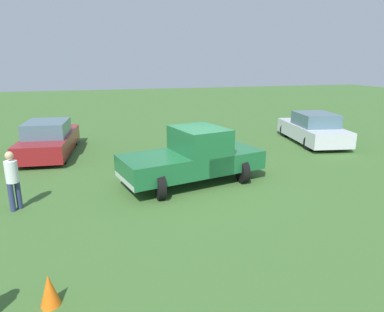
# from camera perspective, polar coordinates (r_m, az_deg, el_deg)

# --- Properties ---
(ground_plane) EXTENTS (80.00, 80.00, 0.00)m
(ground_plane) POSITION_cam_1_polar(r_m,az_deg,el_deg) (11.23, 1.24, -4.39)
(ground_plane) COLOR #3D662D
(pickup_truck) EXTENTS (2.86, 4.82, 1.79)m
(pickup_truck) POSITION_cam_1_polar(r_m,az_deg,el_deg) (10.98, 0.53, 0.16)
(pickup_truck) COLOR black
(pickup_truck) RESTS_ON ground_plane
(sedan_near) EXTENTS (4.88, 2.27, 1.45)m
(sedan_near) POSITION_cam_1_polar(r_m,az_deg,el_deg) (15.61, -22.60, 2.58)
(sedan_near) COLOR black
(sedan_near) RESTS_ON ground_plane
(sedan_far) EXTENTS (4.68, 2.57, 1.46)m
(sedan_far) POSITION_cam_1_polar(r_m,az_deg,el_deg) (17.55, 19.42, 4.25)
(sedan_far) COLOR black
(sedan_far) RESTS_ON ground_plane
(person_bystander) EXTENTS (0.45, 0.45, 1.60)m
(person_bystander) POSITION_cam_1_polar(r_m,az_deg,el_deg) (10.06, -27.64, -3.23)
(person_bystander) COLOR navy
(person_bystander) RESTS_ON ground_plane
(traffic_cone) EXTENTS (0.32, 0.32, 0.55)m
(traffic_cone) POSITION_cam_1_polar(r_m,az_deg,el_deg) (6.32, -22.59, -19.86)
(traffic_cone) COLOR orange
(traffic_cone) RESTS_ON ground_plane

